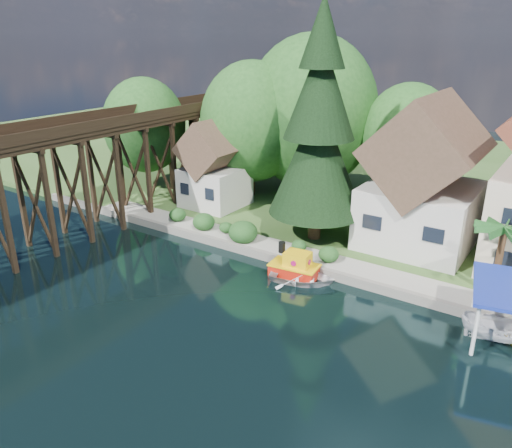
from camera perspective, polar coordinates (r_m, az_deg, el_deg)
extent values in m
plane|color=black|center=(29.55, -5.34, -10.22)|extent=(140.00, 140.00, 0.00)
cube|color=#314F1F|center=(57.74, 16.50, 5.11)|extent=(140.00, 52.00, 0.50)
cube|color=slate|center=(33.50, 8.78, -5.78)|extent=(60.00, 0.40, 0.62)
cube|color=gray|center=(33.81, 12.82, -5.40)|extent=(50.00, 2.60, 0.06)
cube|color=black|center=(39.30, -23.99, 2.50)|extent=(4.00, 0.36, 8.00)
cube|color=black|center=(40.97, -20.29, 3.74)|extent=(4.00, 0.36, 8.00)
cube|color=black|center=(42.81, -16.87, 4.86)|extent=(4.00, 0.36, 8.00)
cube|color=black|center=(44.80, -13.75, 5.87)|extent=(4.00, 0.36, 8.00)
cube|color=black|center=(46.93, -10.88, 6.78)|extent=(4.00, 0.36, 8.00)
cube|color=black|center=(49.17, -8.26, 7.59)|extent=(4.00, 0.36, 8.00)
cube|color=black|center=(51.52, -5.87, 8.32)|extent=(4.00, 0.36, 8.00)
cube|color=black|center=(53.95, -3.68, 8.96)|extent=(4.00, 0.36, 8.00)
cube|color=black|center=(56.46, -1.68, 9.54)|extent=(4.00, 0.36, 8.00)
cube|color=black|center=(43.04, -19.38, 10.22)|extent=(0.35, 44.00, 0.35)
cube|color=black|center=(40.33, -16.31, 9.90)|extent=(0.35, 44.00, 0.35)
cube|color=black|center=(41.62, -17.94, 10.47)|extent=(4.00, 44.00, 0.30)
cube|color=black|center=(43.11, -19.72, 11.35)|extent=(0.12, 44.00, 0.80)
cube|color=black|center=(40.00, -16.19, 11.06)|extent=(0.12, 44.00, 0.80)
cube|color=beige|center=(38.61, 18.19, 1.02)|extent=(7.50, 8.00, 4.50)
cube|color=#483626|center=(37.29, 19.06, 8.18)|extent=(7.64, 8.64, 7.64)
cube|color=black|center=(35.49, 13.11, 0.18)|extent=(1.35, 0.08, 1.00)
cube|color=black|center=(34.37, 19.60, -1.22)|extent=(1.35, 0.08, 1.00)
cube|color=beige|center=(45.37, -4.69, 4.30)|extent=(5.00, 5.00, 3.50)
cube|color=#483626|center=(44.48, -4.83, 8.68)|extent=(5.09, 5.40, 5.09)
cube|color=black|center=(44.36, -8.17, 4.00)|extent=(0.90, 0.08, 1.00)
cube|color=black|center=(42.60, -5.35, 3.40)|extent=(0.90, 0.08, 1.00)
cylinder|color=#382314|center=(48.13, -0.42, 5.98)|extent=(0.50, 0.50, 4.50)
ellipsoid|color=#1E4C1B|center=(47.12, -0.44, 11.56)|extent=(4.40, 4.40, 5.06)
cylinder|color=#382314|center=(49.39, 6.08, 6.52)|extent=(0.50, 0.50, 4.95)
ellipsoid|color=#1E4C1B|center=(48.35, 6.33, 12.53)|extent=(5.00, 5.00, 5.75)
cylinder|color=#382314|center=(47.07, 16.36, 4.48)|extent=(0.50, 0.50, 4.05)
ellipsoid|color=#1E4C1B|center=(46.09, 16.91, 9.57)|extent=(4.00, 4.00, 4.60)
cylinder|color=#382314|center=(51.56, -12.26, 6.27)|extent=(0.50, 0.50, 4.05)
ellipsoid|color=#1E4C1B|center=(50.67, -12.63, 10.94)|extent=(4.00, 4.00, 4.60)
ellipsoid|color=#193D16|center=(40.01, -6.00, 0.43)|extent=(1.98, 1.98, 1.53)
ellipsoid|color=#193D16|center=(39.11, -3.46, -0.26)|extent=(1.54, 1.54, 1.19)
ellipsoid|color=#193D16|center=(37.53, -1.50, -0.75)|extent=(2.20, 2.20, 1.70)
ellipsoid|color=#193D16|center=(42.06, -8.97, 1.20)|extent=(1.76, 1.76, 1.36)
ellipsoid|color=#193D16|center=(35.88, 4.93, -2.33)|extent=(1.54, 1.54, 1.19)
ellipsoid|color=#193D16|center=(34.57, 8.31, -3.27)|extent=(1.76, 1.76, 1.36)
cylinder|color=#382314|center=(38.12, 6.74, 0.66)|extent=(0.96, 0.96, 3.19)
cone|color=black|center=(36.73, 7.06, 7.67)|extent=(7.02, 7.02, 8.51)
cone|color=black|center=(35.94, 7.41, 15.11)|extent=(5.10, 5.10, 6.91)
cone|color=black|center=(35.75, 7.71, 21.05)|extent=(3.19, 3.19, 4.79)
cylinder|color=#382314|center=(32.72, 25.91, -4.18)|extent=(0.40, 0.40, 4.05)
ellipsoid|color=#17451B|center=(31.92, 26.54, -0.59)|extent=(3.95, 3.95, 0.92)
cube|color=red|center=(33.60, 4.39, -5.39)|extent=(3.29, 2.01, 0.83)
cube|color=yellow|center=(33.40, 4.41, -4.70)|extent=(3.41, 2.12, 0.10)
cube|color=yellow|center=(33.14, 4.76, -4.09)|extent=(1.80, 1.43, 1.04)
cylinder|color=black|center=(33.27, 2.98, -2.65)|extent=(0.46, 0.46, 0.73)
cylinder|color=#A40C54|center=(32.60, 4.31, -4.52)|extent=(0.38, 0.12, 0.38)
cylinder|color=#A40C54|center=(33.68, 5.19, -3.67)|extent=(0.38, 0.12, 0.38)
cylinder|color=#A40C54|center=(32.86, 6.10, -4.37)|extent=(0.12, 0.38, 0.38)
imported|color=silver|center=(32.82, 5.31, -5.94)|extent=(5.05, 4.30, 0.89)
imported|color=white|center=(29.58, 26.36, -10.74)|extent=(4.37, 2.34, 1.60)
cube|color=#172B9A|center=(28.47, 27.14, -6.59)|extent=(4.47, 5.73, 0.19)
cylinder|color=white|center=(27.03, 23.79, -11.00)|extent=(0.19, 0.19, 2.89)
cylinder|color=white|center=(30.99, 23.84, -6.79)|extent=(0.19, 0.19, 2.89)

